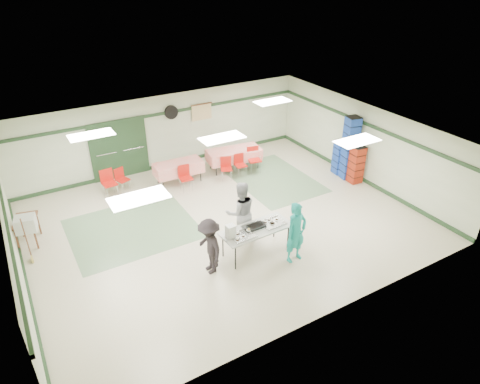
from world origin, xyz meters
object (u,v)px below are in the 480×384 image
serving_table (256,230)px  dining_table_a (234,154)px  crate_stack_red (356,165)px  office_printer (26,224)px  crate_stack_blue_b (340,157)px  crate_stack_blue_a (350,148)px  printer_table (26,223)px  chair_d (185,175)px  volunteer_teal (296,233)px  chair_b (226,166)px  dining_table_b (179,168)px  volunteer_grey (241,212)px  chair_loose_a (121,177)px  chair_loose_b (108,180)px  volunteer_dark (209,246)px  chair_c (254,157)px  broom (26,239)px  chair_a (240,162)px

serving_table → dining_table_a: dining_table_a is taller
crate_stack_red → office_printer: 10.38m
crate_stack_blue_b → crate_stack_blue_a: bearing=-90.0°
dining_table_a → printer_table: size_ratio=2.08×
chair_d → crate_stack_blue_b: bearing=-13.3°
volunteer_teal → chair_b: volunteer_teal is taller
volunteer_teal → dining_table_b: size_ratio=0.99×
volunteer_teal → volunteer_grey: 1.66m
printer_table → dining_table_b: bearing=27.5°
dining_table_a → chair_loose_a: bearing=-178.6°
volunteer_grey → crate_stack_blue_a: size_ratio=0.79×
chair_loose_b → crate_stack_blue_a: bearing=-26.9°
serving_table → dining_table_b: (-0.16, 4.75, -0.15)m
chair_loose_a → crate_stack_blue_a: size_ratio=0.35×
volunteer_dark → chair_d: volunteer_dark is taller
chair_c → chair_loose_a: size_ratio=1.20×
crate_stack_red → broom: bearing=174.5°
dining_table_a → crate_stack_blue_a: bearing=-32.7°
chair_d → crate_stack_blue_a: size_ratio=0.38×
dining_table_a → chair_c: size_ratio=2.18×
chair_d → chair_b: bearing=3.8°
dining_table_a → chair_c: chair_c is taller
chair_b → crate_stack_red: crate_stack_red is taller
volunteer_dark → office_printer: (-3.76, 3.04, 0.18)m
volunteer_dark → office_printer: volunteer_dark is taller
volunteer_dark → dining_table_a: volunteer_dark is taller
crate_stack_red → crate_stack_blue_b: (0.00, 0.83, -0.05)m
dining_table_a → dining_table_b: size_ratio=1.22×
dining_table_b → chair_loose_a: chair_loose_a is taller
volunteer_dark → dining_table_a: size_ratio=0.74×
volunteer_teal → office_printer: volunteer_teal is taller
dining_table_a → chair_b: 0.87m
volunteer_teal → chair_a: 5.10m
chair_b → crate_stack_blue_b: (3.75, -1.67, 0.13)m
chair_a → crate_stack_blue_b: size_ratio=0.65×
volunteer_dark → chair_loose_b: (-1.12, 5.12, -0.19)m
serving_table → crate_stack_blue_b: size_ratio=1.55×
volunteer_dark → broom: 4.73m
volunteer_dark → office_printer: bearing=-127.1°
dining_table_b → crate_stack_blue_a: crate_stack_blue_a is taller
chair_a → chair_d: size_ratio=0.93×
chair_loose_a → printer_table: chair_loose_a is taller
chair_d → dining_table_b: bearing=92.1°
crate_stack_red → chair_loose_a: bearing=153.8°
volunteer_dark → chair_a: volunteer_dark is taller
dining_table_b → volunteer_grey: bearing=-86.4°
chair_a → chair_loose_b: (-4.47, 0.86, 0.07)m
chair_b → crate_stack_blue_b: crate_stack_blue_b is taller
chair_b → office_printer: bearing=-146.6°
office_printer → dining_table_a: bearing=25.9°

